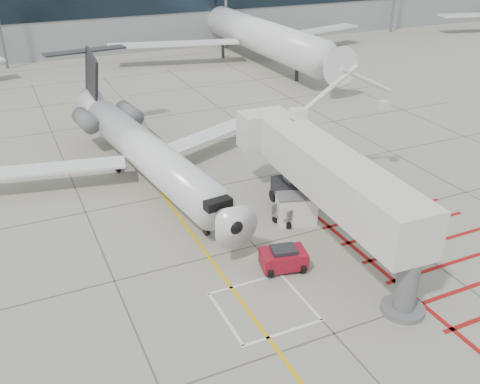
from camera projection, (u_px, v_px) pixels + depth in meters
name	position (u px, v px, depth m)	size (l,w,h in m)	color
ground_plane	(290.00, 284.00, 27.05)	(260.00, 260.00, 0.00)	gray
regional_jet	(158.00, 142.00, 34.66)	(21.94, 27.67, 7.25)	silver
jet_bridge	(341.00, 191.00, 28.61)	(8.37, 17.68, 7.07)	silver
pushback_tug	(283.00, 258.00, 27.99)	(2.35, 1.47, 1.37)	maroon
baggage_cart	(291.00, 212.00, 32.51)	(2.08, 1.31, 1.31)	#56565B
ground_power_unit	(296.00, 209.00, 32.26)	(2.34, 1.37, 1.86)	white
cone_nose	(232.00, 242.00, 30.07)	(0.40, 0.40, 0.56)	orange
cone_side	(231.00, 203.00, 34.40)	(0.34, 0.34, 0.47)	#FA480D
bg_aircraft_c	(250.00, 11.00, 69.02)	(37.04, 41.15, 12.35)	silver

